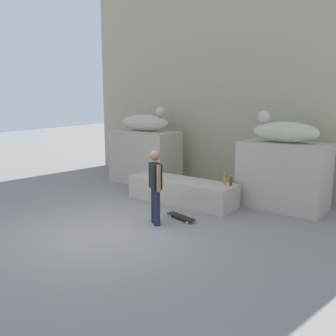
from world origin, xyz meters
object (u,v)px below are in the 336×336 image
at_px(statue_reclining_right, 284,131).
at_px(bottle_orange, 225,180).
at_px(skateboard, 181,217).
at_px(skater, 155,184).
at_px(bottle_brown, 231,182).
at_px(statue_reclining_left, 146,122).

xyz_separation_m(statue_reclining_right, bottle_orange, (-1.08, -0.97, -1.20)).
relative_size(statue_reclining_right, skateboard, 2.04).
distance_m(skater, bottle_brown, 2.10).
relative_size(bottle_orange, bottle_brown, 1.17).
relative_size(statue_reclining_left, bottle_orange, 5.67).
xyz_separation_m(statue_reclining_left, bottle_orange, (3.41, -0.98, -1.20)).
height_order(statue_reclining_left, bottle_orange, statue_reclining_left).
bearing_deg(bottle_brown, skater, -113.07).
bearing_deg(bottle_orange, bottle_brown, -14.95).
height_order(statue_reclining_right, bottle_orange, statue_reclining_right).
bearing_deg(bottle_brown, bottle_orange, 165.05).
bearing_deg(skateboard, statue_reclining_right, -107.48).
xyz_separation_m(statue_reclining_left, skater, (2.79, -2.96, -1.02)).
bearing_deg(skateboard, bottle_brown, -98.62).
bearing_deg(statue_reclining_left, bottle_orange, -29.45).
xyz_separation_m(skateboard, bottle_orange, (0.36, 1.37, 0.68)).
bearing_deg(statue_reclining_left, bottle_brown, -29.39).
relative_size(skateboard, bottle_orange, 2.77).
bearing_deg(statue_reclining_left, skateboard, -51.03).
height_order(statue_reclining_right, bottle_brown, statue_reclining_right).
bearing_deg(bottle_orange, skater, -107.51).
distance_m(statue_reclining_left, skateboard, 4.29).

